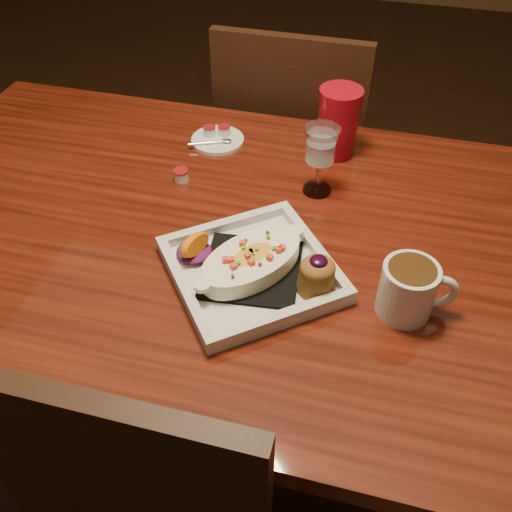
% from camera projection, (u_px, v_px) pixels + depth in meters
% --- Properties ---
extents(floor, '(7.00, 7.00, 0.00)m').
position_uv_depth(floor, '(240.00, 430.00, 1.62)').
color(floor, black).
rests_on(floor, ground).
extents(table, '(1.50, 0.90, 0.75)m').
position_uv_depth(table, '(233.00, 267.00, 1.17)').
color(table, maroon).
rests_on(table, floor).
extents(chair_far, '(0.42, 0.42, 0.93)m').
position_uv_depth(chair_far, '(294.00, 159.00, 1.71)').
color(chair_far, black).
rests_on(chair_far, floor).
extents(plate, '(0.38, 0.38, 0.08)m').
position_uv_depth(plate, '(258.00, 267.00, 1.00)').
color(plate, silver).
rests_on(plate, table).
extents(coffee_mug, '(0.13, 0.09, 0.10)m').
position_uv_depth(coffee_mug, '(410.00, 288.00, 0.92)').
color(coffee_mug, silver).
rests_on(coffee_mug, table).
extents(goblet, '(0.07, 0.07, 0.15)m').
position_uv_depth(goblet, '(321.00, 149.00, 1.13)').
color(goblet, silver).
rests_on(goblet, table).
extents(saucer, '(0.12, 0.12, 0.08)m').
position_uv_depth(saucer, '(217.00, 138.00, 1.33)').
color(saucer, silver).
rests_on(saucer, table).
extents(creamer_loose, '(0.03, 0.03, 0.03)m').
position_uv_depth(creamer_loose, '(181.00, 175.00, 1.22)').
color(creamer_loose, silver).
rests_on(creamer_loose, table).
extents(red_tumbler, '(0.09, 0.09, 0.16)m').
position_uv_depth(red_tumbler, '(338.00, 123.00, 1.25)').
color(red_tumbler, '#A70B19').
rests_on(red_tumbler, table).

